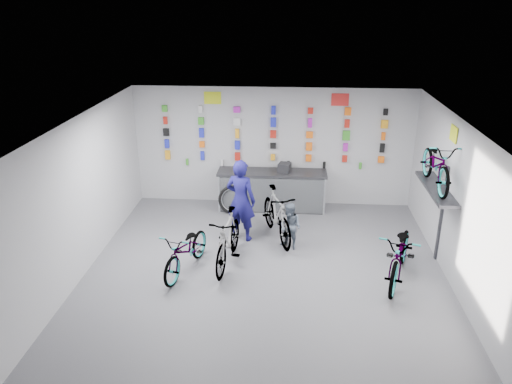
# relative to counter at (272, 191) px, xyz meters

# --- Properties ---
(floor) EXTENTS (8.00, 8.00, 0.00)m
(floor) POSITION_rel_counter_xyz_m (0.00, -3.54, -0.49)
(floor) COLOR #505055
(floor) RESTS_ON ground
(ceiling) EXTENTS (8.00, 8.00, 0.00)m
(ceiling) POSITION_rel_counter_xyz_m (0.00, -3.54, 2.51)
(ceiling) COLOR white
(ceiling) RESTS_ON wall_back
(wall_back) EXTENTS (7.00, 0.00, 7.00)m
(wall_back) POSITION_rel_counter_xyz_m (0.00, 0.46, 1.01)
(wall_back) COLOR #A9A9AB
(wall_back) RESTS_ON floor
(wall_front) EXTENTS (7.00, 0.00, 7.00)m
(wall_front) POSITION_rel_counter_xyz_m (0.00, -7.54, 1.01)
(wall_front) COLOR #A9A9AB
(wall_front) RESTS_ON floor
(wall_left) EXTENTS (0.00, 8.00, 8.00)m
(wall_left) POSITION_rel_counter_xyz_m (-3.50, -3.54, 1.01)
(wall_left) COLOR #A9A9AB
(wall_left) RESTS_ON floor
(wall_right) EXTENTS (0.00, 8.00, 8.00)m
(wall_right) POSITION_rel_counter_xyz_m (3.50, -3.54, 1.01)
(wall_right) COLOR #A9A9AB
(wall_right) RESTS_ON floor
(counter) EXTENTS (2.70, 0.66, 1.00)m
(counter) POSITION_rel_counter_xyz_m (0.00, 0.00, 0.00)
(counter) COLOR black
(counter) RESTS_ON floor
(merch_wall) EXTENTS (5.56, 0.08, 1.56)m
(merch_wall) POSITION_rel_counter_xyz_m (0.04, 0.39, 1.31)
(merch_wall) COLOR orange
(merch_wall) RESTS_ON wall_back
(wall_bracket) EXTENTS (0.39, 1.90, 2.00)m
(wall_bracket) POSITION_rel_counter_xyz_m (3.33, -2.34, 0.98)
(wall_bracket) COLOR #333338
(wall_bracket) RESTS_ON wall_right
(sign_left) EXTENTS (0.42, 0.02, 0.30)m
(sign_left) POSITION_rel_counter_xyz_m (-1.50, 0.44, 2.23)
(sign_left) COLOR #D3E11D
(sign_left) RESTS_ON wall_back
(sign_right) EXTENTS (0.42, 0.02, 0.30)m
(sign_right) POSITION_rel_counter_xyz_m (1.60, 0.44, 2.23)
(sign_right) COLOR red
(sign_right) RESTS_ON wall_back
(sign_side) EXTENTS (0.02, 0.40, 0.30)m
(sign_side) POSITION_rel_counter_xyz_m (3.48, -2.34, 2.16)
(sign_side) COLOR #D3E11D
(sign_side) RESTS_ON wall_right
(bike_left) EXTENTS (1.04, 1.83, 0.91)m
(bike_left) POSITION_rel_counter_xyz_m (-1.53, -3.19, -0.03)
(bike_left) COLOR gray
(bike_left) RESTS_ON floor
(bike_center) EXTENTS (0.74, 1.91, 1.12)m
(bike_center) POSITION_rel_counter_xyz_m (-0.75, -2.88, 0.07)
(bike_center) COLOR gray
(bike_center) RESTS_ON floor
(bike_right) EXTENTS (1.34, 2.17, 1.08)m
(bike_right) POSITION_rel_counter_xyz_m (2.57, -3.20, 0.05)
(bike_right) COLOR gray
(bike_right) RESTS_ON floor
(bike_service) EXTENTS (1.14, 1.98, 1.15)m
(bike_service) POSITION_rel_counter_xyz_m (0.18, -1.64, 0.09)
(bike_service) COLOR gray
(bike_service) RESTS_ON floor
(bike_wall) EXTENTS (0.63, 1.80, 0.95)m
(bike_wall) POSITION_rel_counter_xyz_m (3.25, -2.34, 1.57)
(bike_wall) COLOR gray
(bike_wall) RESTS_ON wall_bracket
(clerk) EXTENTS (0.78, 0.63, 1.84)m
(clerk) POSITION_rel_counter_xyz_m (-0.61, -1.71, 0.43)
(clerk) COLOR #141155
(clerk) RESTS_ON floor
(customer) EXTENTS (0.63, 0.60, 1.02)m
(customer) POSITION_rel_counter_xyz_m (0.48, -2.09, 0.02)
(customer) COLOR #515D6C
(customer) RESTS_ON floor
(spare_wheel) EXTENTS (0.75, 0.21, 0.74)m
(spare_wheel) POSITION_rel_counter_xyz_m (-0.94, -0.37, -0.12)
(spare_wheel) COLOR black
(spare_wheel) RESTS_ON floor
(register) EXTENTS (0.34, 0.36, 0.22)m
(register) POSITION_rel_counter_xyz_m (0.30, 0.01, 0.62)
(register) COLOR black
(register) RESTS_ON counter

